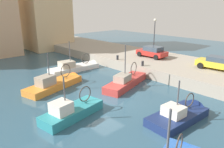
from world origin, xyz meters
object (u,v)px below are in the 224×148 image
fishing_boat_red (127,84)px  quay_streetlamp (155,31)px  fishing_boat_teal (76,114)px  fishing_boat_white (77,69)px  mooring_bollard_mid (143,63)px  parked_car_red (152,52)px  fishing_boat_navy (181,117)px  fishing_boat_orange (57,86)px  parked_car_yellow (217,63)px  mooring_bollard_north (117,58)px

fishing_boat_red → quay_streetlamp: bearing=21.8°
fishing_boat_teal → fishing_boat_white: bearing=55.2°
quay_streetlamp → mooring_bollard_mid: bearing=-154.1°
parked_car_red → quay_streetlamp: quay_streetlamp is taller
fishing_boat_white → quay_streetlamp: quay_streetlamp is taller
fishing_boat_white → fishing_boat_red: bearing=-85.7°
fishing_boat_navy → fishing_boat_orange: fishing_boat_orange is taller
fishing_boat_red → fishing_boat_navy: bearing=-106.9°
mooring_bollard_mid → fishing_boat_red: bearing=-165.6°
fishing_boat_orange → fishing_boat_red: 6.96m
parked_car_yellow → quay_streetlamp: 9.39m
quay_streetlamp → fishing_boat_navy: bearing=-135.9°
fishing_boat_white → mooring_bollard_north: fishing_boat_white is taller
fishing_boat_navy → mooring_bollard_mid: (5.60, 8.15, 1.38)m
fishing_boat_white → parked_car_red: bearing=-31.9°
parked_car_red → quay_streetlamp: bearing=30.6°
parked_car_red → fishing_boat_navy: bearing=-134.5°
parked_car_red → parked_car_yellow: size_ratio=0.95×
fishing_boat_teal → fishing_boat_orange: size_ratio=0.82×
fishing_boat_teal → quay_streetlamp: 17.80m
mooring_bollard_mid → fishing_boat_navy: bearing=-124.5°
fishing_boat_orange → fishing_boat_red: fishing_boat_red is taller
fishing_boat_navy → fishing_boat_white: 15.35m
parked_car_yellow → quay_streetlamp: bearing=83.6°
mooring_bollard_mid → mooring_bollard_north: size_ratio=1.00×
mooring_bollard_mid → mooring_bollard_north: same height
parked_car_yellow → mooring_bollard_north: size_ratio=7.53×
fishing_boat_red → quay_streetlamp: size_ratio=1.46×
fishing_boat_white → mooring_bollard_mid: fishing_boat_white is taller
fishing_boat_orange → parked_car_red: 13.34m
fishing_boat_teal → parked_car_red: size_ratio=1.46×
mooring_bollard_mid → fishing_boat_teal: bearing=-166.3°
fishing_boat_red → parked_car_yellow: (8.02, -5.38, 1.80)m
fishing_boat_navy → parked_car_yellow: (10.24, 1.90, 1.82)m
parked_car_yellow → mooring_bollard_north: (-4.64, 10.25, -0.43)m
fishing_boat_white → mooring_bollard_mid: 8.26m
fishing_boat_orange → quay_streetlamp: 15.12m
fishing_boat_teal → mooring_bollard_north: 12.71m
mooring_bollard_mid → quay_streetlamp: 6.95m
fishing_boat_navy → parked_car_red: fishing_boat_navy is taller
fishing_boat_red → mooring_bollard_north: 6.08m
fishing_boat_navy → parked_car_yellow: fishing_boat_navy is taller
fishing_boat_white → mooring_bollard_mid: (3.99, -7.11, 1.35)m
fishing_boat_white → quay_streetlamp: size_ratio=1.46×
fishing_boat_navy → quay_streetlamp: size_ratio=1.17×
fishing_boat_navy → fishing_boat_red: 7.61m
parked_car_red → fishing_boat_white: bearing=148.1°
fishing_boat_teal → fishing_boat_red: fishing_boat_red is taller
parked_car_yellow → mooring_bollard_north: bearing=114.4°
fishing_boat_orange → mooring_bollard_north: size_ratio=12.75×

